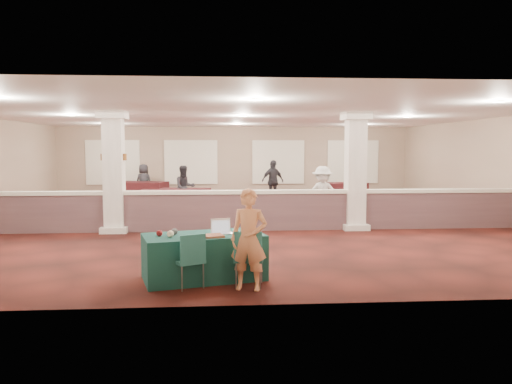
{
  "coord_description": "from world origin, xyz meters",
  "views": [
    {
      "loc": [
        -0.72,
        -14.92,
        2.23
      ],
      "look_at": [
        0.23,
        -2.0,
        1.09
      ],
      "focal_mm": 35.0,
      "sensor_mm": 36.0,
      "label": 1
    }
  ],
  "objects": [
    {
      "name": "yarn_red",
      "position": [
        -1.72,
        -6.63,
        0.82
      ],
      "size": [
        0.11,
        0.11,
        0.11
      ],
      "primitive_type": "sphere",
      "color": "#5E1219",
      "rests_on": "near_table"
    },
    {
      "name": "woman",
      "position": [
        -0.26,
        -7.2,
        0.8
      ],
      "size": [
        0.66,
        0.52,
        1.6
      ],
      "primitive_type": "imported",
      "rotation": [
        0.0,
        0.0,
        -0.26
      ],
      "color": "#F2AA69",
      "rests_on": "ground"
    },
    {
      "name": "partition_wall",
      "position": [
        0.0,
        -1.5,
        0.57
      ],
      "size": [
        15.6,
        0.28,
        1.1
      ],
      "color": "#4E353B",
      "rests_on": "ground"
    },
    {
      "name": "laptop_screen",
      "position": [
        -0.71,
        -6.35,
        0.9
      ],
      "size": [
        0.34,
        0.1,
        0.23
      ],
      "primitive_type": "cube",
      "rotation": [
        0.0,
        0.0,
        0.25
      ],
      "color": "silver",
      "rests_on": "near_table"
    },
    {
      "name": "conf_chair_main",
      "position": [
        -0.26,
        -7.09,
        0.55
      ],
      "size": [
        0.52,
        0.53,
        0.92
      ],
      "rotation": [
        0.0,
        0.0,
        -0.14
      ],
      "color": "#205C5F",
      "rests_on": "ground"
    },
    {
      "name": "near_table",
      "position": [
        -0.99,
        -6.5,
        0.38
      ],
      "size": [
        2.19,
        1.47,
        0.77
      ],
      "primitive_type": "cube",
      "rotation": [
        0.0,
        0.0,
        0.25
      ],
      "color": "#0F3937",
      "rests_on": "ground"
    },
    {
      "name": "knitting",
      "position": [
        -0.88,
        -6.74,
        0.78
      ],
      "size": [
        0.49,
        0.41,
        0.03
      ],
      "primitive_type": "cube",
      "rotation": [
        0.0,
        0.0,
        0.25
      ],
      "color": "#C85120",
      "rests_on": "near_table"
    },
    {
      "name": "far_table_back_right",
      "position": [
        4.69,
        6.26,
        0.37
      ],
      "size": [
        1.99,
        1.28,
        0.75
      ],
      "primitive_type": "cube",
      "rotation": [
        0.0,
        0.0,
        0.2
      ],
      "color": "black",
      "rests_on": "ground"
    },
    {
      "name": "yarn_grey",
      "position": [
        -1.48,
        -6.5,
        0.82
      ],
      "size": [
        0.11,
        0.11,
        0.11
      ],
      "primitive_type": "sphere",
      "color": "#444449",
      "rests_on": "near_table"
    },
    {
      "name": "wall_back",
      "position": [
        0.0,
        8.0,
        1.6
      ],
      "size": [
        16.0,
        0.04,
        3.2
      ],
      "primitive_type": "cube",
      "color": "gray",
      "rests_on": "ground"
    },
    {
      "name": "far_table_front_left",
      "position": [
        -2.5,
        2.61,
        0.39
      ],
      "size": [
        1.93,
        0.97,
        0.78
      ],
      "primitive_type": "cube",
      "rotation": [
        0.0,
        0.0,
        0.0
      ],
      "color": "black",
      "rests_on": "ground"
    },
    {
      "name": "yarn_cream",
      "position": [
        -1.53,
        -6.75,
        0.83
      ],
      "size": [
        0.12,
        0.12,
        0.12
      ],
      "primitive_type": "sphere",
      "color": "beige",
      "rests_on": "near_table"
    },
    {
      "name": "column_right",
      "position": [
        3.0,
        -1.5,
        1.64
      ],
      "size": [
        0.72,
        0.72,
        3.2
      ],
      "color": "beige",
      "rests_on": "ground"
    },
    {
      "name": "far_table_front_center",
      "position": [
        -2.0,
        2.48,
        0.33
      ],
      "size": [
        1.8,
        1.28,
        0.66
      ],
      "primitive_type": "cube",
      "rotation": [
        0.0,
        0.0,
        0.31
      ],
      "color": "black",
      "rests_on": "ground"
    },
    {
      "name": "far_table_back_center",
      "position": [
        -2.0,
        3.66,
        0.37
      ],
      "size": [
        1.95,
        1.17,
        0.74
      ],
      "primitive_type": "cube",
      "rotation": [
        0.0,
        0.0,
        -0.15
      ],
      "color": "black",
      "rests_on": "ground"
    },
    {
      "name": "laptop_base",
      "position": [
        -0.68,
        -6.47,
        0.78
      ],
      "size": [
        0.4,
        0.32,
        0.02
      ],
      "primitive_type": "cube",
      "rotation": [
        0.0,
        0.0,
        0.25
      ],
      "color": "silver",
      "rests_on": "near_table"
    },
    {
      "name": "ground",
      "position": [
        0.0,
        0.0,
        0.0
      ],
      "size": [
        16.0,
        16.0,
        0.0
      ],
      "primitive_type": "plane",
      "color": "#481712",
      "rests_on": "ground"
    },
    {
      "name": "sconce_left",
      "position": [
        -3.78,
        -1.5,
        2.0
      ],
      "size": [
        0.12,
        0.12,
        0.18
      ],
      "color": "brown",
      "rests_on": "column_left"
    },
    {
      "name": "scissors",
      "position": [
        -0.26,
        -6.61,
        0.77
      ],
      "size": [
        0.13,
        0.06,
        0.01
      ],
      "primitive_type": "cube",
      "rotation": [
        0.0,
        0.0,
        0.25
      ],
      "color": "red",
      "rests_on": "near_table"
    },
    {
      "name": "wall_front",
      "position": [
        0.0,
        -8.0,
        1.6
      ],
      "size": [
        16.0,
        0.04,
        3.2
      ],
      "primitive_type": "cube",
      "color": "gray",
      "rests_on": "ground"
    },
    {
      "name": "attendee_a",
      "position": [
        -2.0,
        3.55,
        0.8
      ],
      "size": [
        0.86,
        0.66,
        1.6
      ],
      "primitive_type": "imported",
      "rotation": [
        0.0,
        0.0,
        0.34
      ],
      "color": "black",
      "rests_on": "ground"
    },
    {
      "name": "wall_right",
      "position": [
        8.0,
        0.0,
        1.6
      ],
      "size": [
        0.04,
        16.0,
        3.2
      ],
      "primitive_type": "cube",
      "color": "gray",
      "rests_on": "ground"
    },
    {
      "name": "ceiling",
      "position": [
        0.0,
        0.0,
        3.2
      ],
      "size": [
        16.0,
        16.0,
        0.02
      ],
      "primitive_type": "cube",
      "color": "white",
      "rests_on": "wall_back"
    },
    {
      "name": "attendee_b",
      "position": [
        2.41,
        0.0,
        0.84
      ],
      "size": [
        1.18,
        0.8,
        1.69
      ],
      "primitive_type": "imported",
      "rotation": [
        0.0,
        0.0,
        -0.3
      ],
      "color": "beige",
      "rests_on": "ground"
    },
    {
      "name": "conf_chair_side",
      "position": [
        -1.19,
        -7.07,
        0.52
      ],
      "size": [
        0.6,
        0.6,
        0.89
      ],
      "rotation": [
        0.0,
        0.0,
        0.47
      ],
      "color": "#205C5F",
      "rests_on": "ground"
    },
    {
      "name": "column_left",
      "position": [
        -3.5,
        -1.5,
        1.64
      ],
      "size": [
        0.72,
        0.72,
        3.2
      ],
      "color": "beige",
      "rests_on": "ground"
    },
    {
      "name": "far_table_back_left",
      "position": [
        -3.98,
        6.5,
        0.41
      ],
      "size": [
        2.23,
        1.6,
        0.82
      ],
      "primitive_type": "cube",
      "rotation": [
        0.0,
        0.0,
        -0.33
      ],
      "color": "black",
      "rests_on": "ground"
    },
    {
      "name": "sconce_right",
      "position": [
        -3.22,
        -1.5,
        2.0
      ],
      "size": [
        0.12,
        0.12,
        0.18
      ],
      "color": "brown",
      "rests_on": "column_left"
    },
    {
      "name": "attendee_d",
      "position": [
        -4.0,
        7.0,
        0.78
      ],
      "size": [
        0.86,
        0.65,
        1.56
      ],
      "primitive_type": "imported",
      "rotation": [
        0.0,
        0.0,
        2.8
      ],
      "color": "black",
      "rests_on": "ground"
    },
    {
      "name": "attendee_c",
      "position": [
        1.5,
        5.7,
        0.87
      ],
      "size": [
        1.13,
        0.87,
        1.74
      ],
      "primitive_type": "imported",
      "rotation": [
        0.0,
        0.0,
        0.43
      ],
      "color": "black",
      "rests_on": "ground"
    },
    {
      "name": "far_table_front_right",
      "position": [
        3.17,
        1.22,
        0.4
      ],
      "size": [
        2.21,
        1.66,
        0.8
      ],
      "primitive_type": "cube",
      "rotation": [
        0.0,
        0.0,
        -0.38
      ],
      "color": "black",
      "rests_on": "ground"
    },
    {
      "name": "screen_glow",
      "position": [
        -0.7,
        -6.36,
        0.89
      ],
      "size": [
        0.31,
        0.08,
        0.2
      ],
      "primitive_type": "cube",
      "rotation": [
        0.0,
        0.0,
        0.25
      ],
      "color": "silver",
      "rests_on": "near_table"
    }
  ]
}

